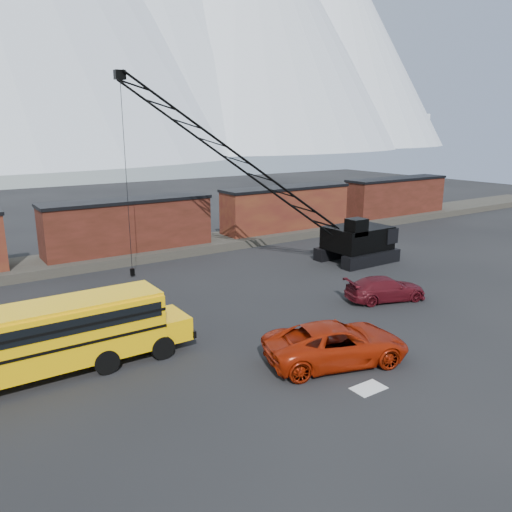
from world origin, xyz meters
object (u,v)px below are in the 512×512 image
(school_bus, at_px, (53,336))
(red_pickup, at_px, (336,343))
(crawler_crane, at_px, (242,163))
(maroon_suv, at_px, (385,289))

(school_bus, xyz_separation_m, red_pickup, (10.87, -5.87, -0.88))
(crawler_crane, bearing_deg, school_bus, -148.69)
(school_bus, height_order, crawler_crane, crawler_crane)
(school_bus, distance_m, red_pickup, 12.38)
(red_pickup, xyz_separation_m, crawler_crane, (4.72, 15.35, 6.99))
(maroon_suv, relative_size, crawler_crane, 0.26)
(crawler_crane, bearing_deg, red_pickup, -107.09)
(red_pickup, height_order, maroon_suv, red_pickup)
(red_pickup, xyz_separation_m, maroon_suv, (8.35, 4.60, -0.18))
(red_pickup, distance_m, crawler_crane, 17.52)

